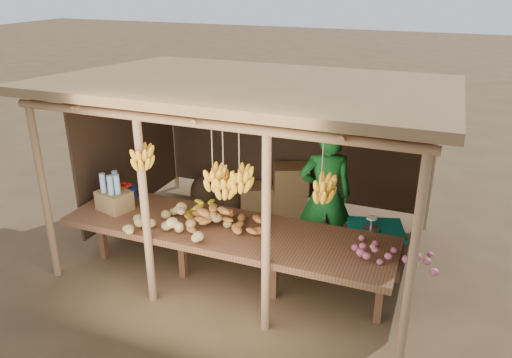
% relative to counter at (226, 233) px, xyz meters
% --- Properties ---
extents(ground, '(60.00, 60.00, 0.00)m').
position_rel_counter_xyz_m(ground, '(-0.00, 0.95, -0.74)').
color(ground, brown).
rests_on(ground, ground).
extents(stall_structure, '(4.70, 3.50, 2.43)m').
position_rel_counter_xyz_m(stall_structure, '(0.04, 0.91, 1.18)').
color(stall_structure, '#9D7551').
rests_on(stall_structure, ground).
extents(counter, '(3.90, 1.05, 0.80)m').
position_rel_counter_xyz_m(counter, '(0.00, 0.00, 0.00)').
color(counter, brown).
rests_on(counter, ground).
extents(potato_heap, '(1.16, 0.78, 0.37)m').
position_rel_counter_xyz_m(potato_heap, '(-0.48, -0.26, 0.25)').
color(potato_heap, tan).
rests_on(potato_heap, counter).
extents(sweet_potato_heap, '(1.02, 0.76, 0.36)m').
position_rel_counter_xyz_m(sweet_potato_heap, '(-0.03, -0.08, 0.24)').
color(sweet_potato_heap, '#BB7330').
rests_on(sweet_potato_heap, counter).
extents(onion_heap, '(0.85, 0.52, 0.36)m').
position_rel_counter_xyz_m(onion_heap, '(1.90, -0.01, 0.24)').
color(onion_heap, '#B7596F').
rests_on(onion_heap, counter).
extents(banana_pile, '(0.61, 0.45, 0.35)m').
position_rel_counter_xyz_m(banana_pile, '(-0.30, 0.17, 0.23)').
color(banana_pile, yellow).
rests_on(banana_pile, counter).
extents(tomato_basin, '(0.35, 0.35, 0.18)m').
position_rel_counter_xyz_m(tomato_basin, '(-1.62, 0.31, 0.14)').
color(tomato_basin, navy).
rests_on(tomato_basin, counter).
extents(bottle_box, '(0.46, 0.40, 0.49)m').
position_rel_counter_xyz_m(bottle_box, '(-1.49, -0.06, 0.25)').
color(bottle_box, olive).
rests_on(bottle_box, counter).
extents(vendor, '(0.79, 0.66, 1.84)m').
position_rel_counter_xyz_m(vendor, '(0.90, 1.05, 0.18)').
color(vendor, '#176A24').
rests_on(vendor, ground).
extents(tarp_crate, '(0.81, 0.74, 0.81)m').
position_rel_counter_xyz_m(tarp_crate, '(1.57, 1.00, -0.41)').
color(tarp_crate, brown).
rests_on(tarp_crate, ground).
extents(carton_stack, '(1.19, 0.57, 0.82)m').
position_rel_counter_xyz_m(carton_stack, '(-0.07, 2.09, -0.38)').
color(carton_stack, olive).
rests_on(carton_stack, ground).
extents(burlap_sacks, '(0.89, 0.47, 0.63)m').
position_rel_counter_xyz_m(burlap_sacks, '(-1.08, 1.94, -0.47)').
color(burlap_sacks, '#422E1E').
rests_on(burlap_sacks, ground).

